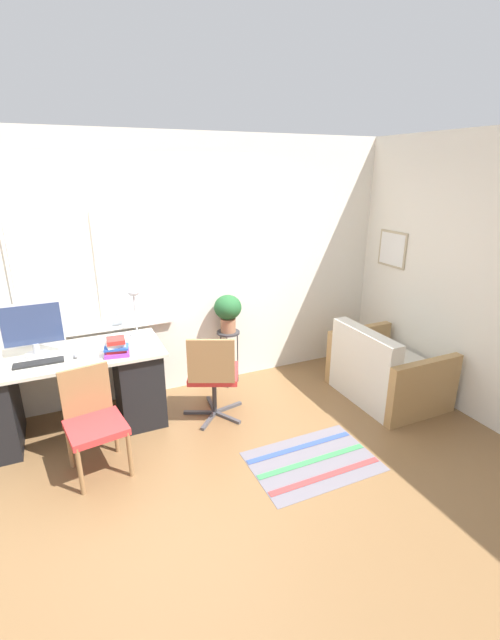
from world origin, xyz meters
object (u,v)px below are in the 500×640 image
(mouse, at_px, (76,356))
(office_chair_swivel, at_px, (213,374))
(desk_lamp, at_px, (134,302))
(book_stack, at_px, (116,347))
(couch_loveseat, at_px, (384,373))
(keyboard, at_px, (39,363))
(monitor, at_px, (33,329))
(potted_plant, at_px, (228,310))
(plant_stand, at_px, (228,338))
(desk_chair_wooden, at_px, (93,419))

(mouse, xyz_separation_m, office_chair_swivel, (1.18, -0.24, -0.31))
(desk_lamp, relative_size, book_stack, 2.01)
(office_chair_swivel, xyz_separation_m, couch_loveseat, (1.82, -0.35, -0.21))
(mouse, relative_size, book_stack, 0.30)
(keyboard, height_order, mouse, mouse)
(monitor, relative_size, mouse, 7.02)
(office_chair_swivel, relative_size, potted_plant, 2.17)
(desk_lamp, bearing_deg, plant_stand, 1.69)
(mouse, relative_size, couch_loveseat, 0.07)
(book_stack, relative_size, office_chair_swivel, 0.26)
(couch_loveseat, xyz_separation_m, potted_plant, (-1.42, 0.96, 0.62))
(monitor, bearing_deg, mouse, -33.04)
(desk_chair_wooden, height_order, plant_stand, desk_chair_wooden)
(office_chair_swivel, bearing_deg, desk_lamp, -20.60)
(monitor, xyz_separation_m, keyboard, (0.01, -0.21, -0.24))
(potted_plant, bearing_deg, couch_loveseat, -34.25)
(monitor, xyz_separation_m, office_chair_swivel, (1.49, -0.44, -0.55))
(plant_stand, distance_m, potted_plant, 0.33)
(book_stack, bearing_deg, desk_chair_wooden, -121.63)
(monitor, xyz_separation_m, desk_lamp, (0.91, 0.14, 0.09))
(potted_plant, bearing_deg, desk_lamp, -178.31)
(monitor, relative_size, desk_chair_wooden, 0.59)
(mouse, height_order, couch_loveseat, mouse)
(potted_plant, bearing_deg, book_stack, -159.54)
(mouse, bearing_deg, couch_loveseat, -11.07)
(desk_chair_wooden, bearing_deg, mouse, 87.00)
(keyboard, bearing_deg, potted_plant, 11.39)
(book_stack, distance_m, couch_loveseat, 2.77)
(book_stack, distance_m, plant_stand, 1.36)
(book_stack, height_order, potted_plant, potted_plant)
(keyboard, xyz_separation_m, book_stack, (0.63, -0.09, 0.06))
(monitor, relative_size, keyboard, 1.26)
(keyboard, height_order, plant_stand, keyboard)
(mouse, bearing_deg, monitor, 146.96)
(desk_chair_wooden, xyz_separation_m, potted_plant, (1.53, 0.92, 0.43))
(desk_lamp, distance_m, office_chair_swivel, 1.05)
(couch_loveseat, relative_size, plant_stand, 1.72)
(book_stack, height_order, couch_loveseat, book_stack)
(keyboard, distance_m, book_stack, 0.64)
(book_stack, bearing_deg, mouse, 165.17)
(mouse, bearing_deg, book_stack, -14.83)
(keyboard, bearing_deg, couch_loveseat, -10.05)
(office_chair_swivel, distance_m, potted_plant, 0.84)
(book_stack, bearing_deg, desk_lamp, 59.49)
(keyboard, bearing_deg, desk_chair_wooden, -57.09)
(office_chair_swivel, relative_size, plant_stand, 1.42)
(book_stack, bearing_deg, plant_stand, 20.46)
(book_stack, bearing_deg, keyboard, 172.24)
(potted_plant, bearing_deg, office_chair_swivel, -123.22)
(keyboard, relative_size, mouse, 5.58)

